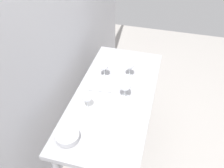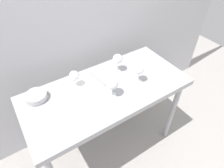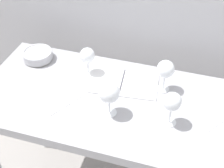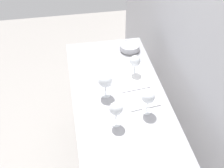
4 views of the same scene
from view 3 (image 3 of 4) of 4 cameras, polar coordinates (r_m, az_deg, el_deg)
steel_counter at (r=1.64m, az=0.72°, el=-5.60°), size 1.40×0.65×0.90m
wine_glass_near_center at (r=1.42m, az=-0.50°, el=-1.64°), size 0.10×0.10×0.18m
wine_glass_far_right at (r=1.57m, az=9.57°, el=2.53°), size 0.09×0.09×0.18m
wine_glass_near_right at (r=1.40m, az=10.75°, el=-3.26°), size 0.08×0.08×0.18m
wine_glass_far_left at (r=1.67m, az=-4.43°, el=5.00°), size 0.08×0.08×0.16m
open_notebook at (r=1.66m, az=1.79°, el=0.22°), size 0.39×0.25×0.01m
tasting_sheet_upper at (r=1.60m, az=16.95°, el=-4.05°), size 0.30×0.31×0.00m
tasting_sheet_lower at (r=1.61m, az=-9.42°, el=-2.02°), size 0.27×0.31×0.00m
tasting_bowl at (r=1.86m, az=-13.17°, el=5.09°), size 0.17×0.17×0.06m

